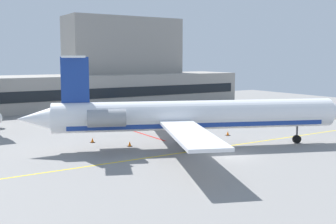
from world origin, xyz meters
name	(u,v)px	position (x,y,z in m)	size (l,w,h in m)	color
ground	(230,156)	(0.00, 0.00, -0.05)	(120.00, 120.00, 0.11)	gray
terminal_building	(107,74)	(8.37, 47.07, 6.01)	(59.50, 13.39, 17.41)	gray
regional_jet	(191,115)	(-0.86, 5.18, 3.32)	(33.53, 28.21, 9.42)	white
baggage_tug	(188,121)	(6.18, 15.84, 0.86)	(3.34, 3.78, 1.86)	#1E4CB2
pushback_tractor	(101,112)	(-0.41, 29.81, 0.89)	(2.67, 4.45, 1.91)	silver
belt_loader	(181,109)	(12.07, 26.33, 0.95)	(2.96, 3.48, 2.13)	#1E4CB2
safety_cone_alpha	(205,135)	(3.69, 8.77, 0.25)	(0.47, 0.47, 0.55)	orange
safety_cone_bravo	(228,133)	(6.66, 8.21, 0.25)	(0.47, 0.47, 0.55)	orange
safety_cone_charlie	(130,144)	(-6.09, 8.92, 0.25)	(0.47, 0.47, 0.55)	orange
safety_cone_delta	(92,140)	(-8.64, 12.90, 0.25)	(0.47, 0.47, 0.55)	orange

